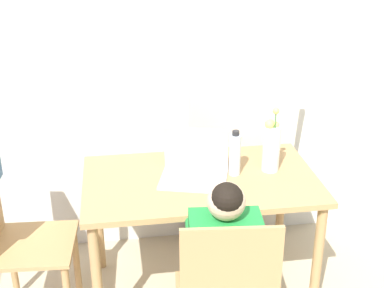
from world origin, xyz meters
name	(u,v)px	position (x,y,z in m)	size (l,w,h in m)	color
wall_back	(186,47)	(0.00, 2.23, 1.25)	(6.40, 0.05, 2.50)	silver
dining_table	(200,194)	(-0.01, 1.64, 0.62)	(1.19, 0.70, 0.71)	tan
chair_spare	(3,213)	(-0.98, 1.57, 0.63)	(0.46, 0.43, 0.95)	tan
person_seated	(223,257)	(-0.01, 1.07, 0.63)	(0.34, 0.45, 1.02)	#1E8438
laptop	(194,166)	(-0.04, 1.66, 0.77)	(0.39, 0.34, 0.26)	#B2B2B7
flower_vase	(271,146)	(0.37, 1.68, 0.85)	(0.09, 0.09, 0.35)	silver
water_bottle	(235,154)	(0.17, 1.66, 0.82)	(0.06, 0.06, 0.24)	silver
cardboard_panel	(240,166)	(0.31, 2.09, 0.54)	(0.65, 0.17, 1.07)	silver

